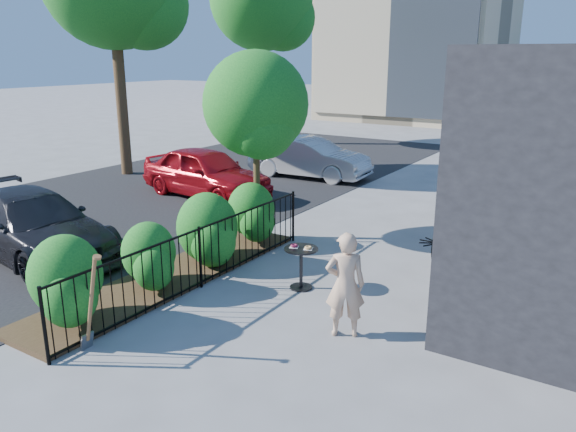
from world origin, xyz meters
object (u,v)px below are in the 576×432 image
Objects in this scene: cafe_table at (301,261)px; car_darkgrey at (33,225)px; patio_tree at (257,111)px; woman at (345,285)px; street_tree_far at (262,5)px; car_silver at (310,158)px; shovel at (90,308)px; car_red at (206,172)px.

car_darkgrey is (-5.34, -1.46, 0.14)m from cafe_table.
cafe_table is (2.21, -1.86, -2.26)m from patio_tree.
woman is at bearing -38.36° from cafe_table.
street_tree_far reaches higher than car_silver.
shovel is 0.37× the size of car_silver.
car_darkgrey is (-6.73, -0.36, -0.13)m from woman.
shovel reaches higher than car_red.
patio_tree is 5.07m from woman.
street_tree_far is 2.10× the size of car_silver.
woman is (11.30, -14.16, -5.14)m from street_tree_far.
street_tree_far is at bearing 124.51° from patio_tree.
car_darkgrey is (-3.13, -3.32, -2.12)m from patio_tree.
woman is at bearing -39.41° from patio_tree.
car_red is (-4.43, 7.52, 0.05)m from shovel.
cafe_table is at bearing -40.06° from patio_tree.
car_red is (-3.46, 2.30, -2.07)m from patio_tree.
shovel is (8.68, -16.42, -5.27)m from street_tree_far.
car_red is (-5.67, 4.15, 0.19)m from cafe_table.
street_tree_far is 1.87× the size of car_darkgrey.
car_darkgrey is (4.57, -14.52, -5.27)m from street_tree_far.
patio_tree is 2.55× the size of woman.
car_silver is 9.41m from car_darkgrey.
patio_tree is 0.48× the size of street_tree_far.
patio_tree reaches higher than car_red.
car_darkgrey reaches higher than cafe_table.
car_silver is (-2.27, 6.05, -2.11)m from patio_tree.
car_red is (4.24, -8.90, -5.22)m from street_tree_far.
car_silver is at bearing 110.52° from patio_tree.
shovel is 0.33× the size of car_darkgrey.
patio_tree is 5.05× the size of cafe_table.
patio_tree reaches higher than cafe_table.
car_darkgrey is at bearing -72.53° from street_tree_far.
cafe_table is at bearing -153.36° from car_silver.
car_red is 5.62m from car_darkgrey.
woman is 10.75m from car_silver.
car_red is at bearing 120.54° from shovel.
shovel is 8.73m from car_red.
shovel is (0.98, -5.22, -2.11)m from patio_tree.
patio_tree reaches higher than woman.
street_tree_far is at bearing 127.20° from cafe_table.
car_silver is (1.19, 3.76, -0.05)m from car_red.
car_red is 1.04× the size of car_silver.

